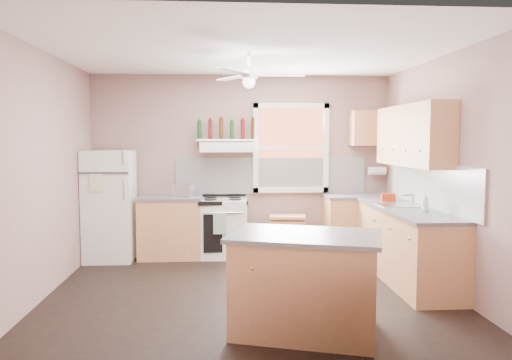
{
  "coord_description": "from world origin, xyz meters",
  "views": [
    {
      "loc": [
        -0.31,
        -5.61,
        1.74
      ],
      "look_at": [
        0.1,
        0.3,
        1.25
      ],
      "focal_mm": 35.0,
      "sensor_mm": 36.0,
      "label": 1
    }
  ],
  "objects": [
    {
      "name": "paper_towel",
      "position": [
        2.07,
        1.86,
        1.25
      ],
      "size": [
        0.26,
        0.12,
        0.12
      ],
      "primitive_type": "cylinder",
      "rotation": [
        0.0,
        1.57,
        0.0
      ],
      "color": "white",
      "rests_on": "wall_back"
    },
    {
      "name": "range_hood",
      "position": [
        -0.23,
        1.75,
        1.62
      ],
      "size": [
        0.78,
        0.5,
        0.14
      ],
      "primitive_type": "cube",
      "color": "white",
      "rests_on": "wall_back"
    },
    {
      "name": "ceiling_fan_hub",
      "position": [
        0.0,
        0.0,
        2.45
      ],
      "size": [
        0.2,
        0.2,
        0.08
      ],
      "primitive_type": "cylinder",
      "color": "white",
      "rests_on": "ceiling"
    },
    {
      "name": "backsplash_back",
      "position": [
        0.45,
        1.99,
        1.18
      ],
      "size": [
        2.9,
        0.03,
        0.55
      ],
      "primitive_type": "cube",
      "color": "white",
      "rests_on": "wall_back"
    },
    {
      "name": "floor",
      "position": [
        0.0,
        0.0,
        0.0
      ],
      "size": [
        4.5,
        4.5,
        0.0
      ],
      "primitive_type": "plane",
      "color": "black",
      "rests_on": "ground"
    },
    {
      "name": "ceiling",
      "position": [
        0.0,
        0.0,
        2.7
      ],
      "size": [
        4.5,
        4.5,
        0.0
      ],
      "primitive_type": "plane",
      "color": "white",
      "rests_on": "ground"
    },
    {
      "name": "refrigerator",
      "position": [
        -1.9,
        1.59,
        0.79
      ],
      "size": [
        0.67,
        0.65,
        1.57
      ],
      "primitive_type": "cube",
      "rotation": [
        0.0,
        0.0,
        0.0
      ],
      "color": "white",
      "rests_on": "floor"
    },
    {
      "name": "upper_cabinet_corner",
      "position": [
        1.95,
        1.83,
        1.9
      ],
      "size": [
        0.6,
        0.33,
        0.52
      ],
      "primitive_type": "cube",
      "color": "#B3784A",
      "rests_on": "wall_back"
    },
    {
      "name": "faucet",
      "position": [
        2.1,
        0.5,
        0.97
      ],
      "size": [
        0.03,
        0.03,
        0.14
      ],
      "primitive_type": "cylinder",
      "color": "silver",
      "rests_on": "sink"
    },
    {
      "name": "island_top",
      "position": [
        0.43,
        -1.28,
        0.88
      ],
      "size": [
        1.51,
        1.21,
        0.04
      ],
      "primitive_type": "cube",
      "rotation": [
        0.0,
        0.0,
        -0.31
      ],
      "color": "#515153",
      "rests_on": "island"
    },
    {
      "name": "red_caddy",
      "position": [
        1.94,
        0.96,
        0.95
      ],
      "size": [
        0.19,
        0.14,
        0.1
      ],
      "primitive_type": "cube",
      "rotation": [
        0.0,
        0.0,
        -0.12
      ],
      "color": "#B02B0F",
      "rests_on": "counter_right"
    },
    {
      "name": "wall_back",
      "position": [
        0.0,
        2.02,
        1.35
      ],
      "size": [
        4.5,
        0.05,
        2.7
      ],
      "primitive_type": "cube",
      "color": "#8B6A64",
      "rests_on": "ground"
    },
    {
      "name": "sink",
      "position": [
        1.94,
        0.5,
        0.9
      ],
      "size": [
        0.55,
        0.45,
        0.03
      ],
      "primitive_type": "cube",
      "color": "silver",
      "rests_on": "counter_right"
    },
    {
      "name": "bottle_shelf",
      "position": [
        -0.23,
        1.87,
        1.72
      ],
      "size": [
        0.9,
        0.26,
        0.03
      ],
      "primitive_type": "cube",
      "color": "white",
      "rests_on": "range_hood"
    },
    {
      "name": "counter_left",
      "position": [
        -1.06,
        1.7,
        0.88
      ],
      "size": [
        0.92,
        0.62,
        0.04
      ],
      "primitive_type": "cube",
      "color": "#515153",
      "rests_on": "base_cabinet_left"
    },
    {
      "name": "base_cabinet_right",
      "position": [
        1.95,
        0.3,
        0.43
      ],
      "size": [
        0.6,
        2.2,
        0.86
      ],
      "primitive_type": "cube",
      "color": "#B3784A",
      "rests_on": "floor"
    },
    {
      "name": "wall_left",
      "position": [
        -2.27,
        0.0,
        1.35
      ],
      "size": [
        0.05,
        4.0,
        2.7
      ],
      "primitive_type": "cube",
      "color": "#8B6A64",
      "rests_on": "ground"
    },
    {
      "name": "soap_bottle",
      "position": [
        2.03,
        -0.05,
        1.01
      ],
      "size": [
        0.11,
        0.11,
        0.22
      ],
      "primitive_type": "imported",
      "rotation": [
        0.0,
        0.0,
        2.69
      ],
      "color": "silver",
      "rests_on": "counter_right"
    },
    {
      "name": "counter_right",
      "position": [
        1.94,
        0.3,
        0.88
      ],
      "size": [
        0.62,
        2.22,
        0.04
      ],
      "primitive_type": "cube",
      "color": "#515153",
      "rests_on": "base_cabinet_right"
    },
    {
      "name": "backsplash_right",
      "position": [
        2.23,
        0.3,
        1.18
      ],
      "size": [
        0.03,
        2.6,
        0.55
      ],
      "primitive_type": "cube",
      "color": "white",
      "rests_on": "wall_right"
    },
    {
      "name": "stove",
      "position": [
        -0.29,
        1.7,
        0.43
      ],
      "size": [
        0.75,
        0.69,
        0.86
      ],
      "primitive_type": "cube",
      "rotation": [
        0.0,
        0.0,
        -0.07
      ],
      "color": "white",
      "rests_on": "floor"
    },
    {
      "name": "window_frame",
      "position": [
        0.75,
        1.96,
        1.6
      ],
      "size": [
        1.16,
        0.07,
        1.36
      ],
      "primitive_type": "cube",
      "color": "white",
      "rests_on": "wall_back"
    },
    {
      "name": "upper_cabinet_right",
      "position": [
        2.08,
        0.5,
        1.78
      ],
      "size": [
        0.33,
        1.8,
        0.76
      ],
      "primitive_type": "cube",
      "color": "#B3784A",
      "rests_on": "wall_right"
    },
    {
      "name": "wall_right",
      "position": [
        2.27,
        0.0,
        1.35
      ],
      "size": [
        0.05,
        4.0,
        2.7
      ],
      "primitive_type": "cube",
      "color": "#8B6A64",
      "rests_on": "ground"
    },
    {
      "name": "counter_corner",
      "position": [
        1.75,
        1.7,
        0.88
      ],
      "size": [
        1.02,
        0.62,
        0.04
      ],
      "primitive_type": "cube",
      "color": "#515153",
      "rests_on": "base_cabinet_corner"
    },
    {
      "name": "cart",
      "position": [
        0.67,
        1.71,
        0.26
      ],
      "size": [
        0.57,
        0.42,
        0.53
      ],
      "primitive_type": "cube",
      "rotation": [
        0.0,
        0.0,
        -0.14
      ],
      "color": "#B3784A",
      "rests_on": "floor"
    },
    {
      "name": "window_view",
      "position": [
        0.75,
        1.98,
        1.6
      ],
      "size": [
        1.0,
        0.02,
        1.2
      ],
      "primitive_type": "cube",
      "color": "brown",
      "rests_on": "wall_back"
    },
    {
      "name": "wine_bottles",
      "position": [
        -0.22,
        1.87,
        1.88
      ],
      "size": [
        0.86,
        0.06,
        0.31
      ],
      "color": "#143819",
      "rests_on": "bottle_shelf"
    },
    {
      "name": "island",
      "position": [
        0.43,
        -1.28,
        0.43
      ],
      "size": [
        1.42,
        1.12,
        0.86
      ],
      "primitive_type": "cube",
      "rotation": [
        0.0,
        0.0,
        -0.31
      ],
      "color": "#B3784A",
      "rests_on": "floor"
    },
    {
      "name": "base_cabinet_left",
      "position": [
        -1.06,
        1.7,
        0.43
      ],
      "size": [
        0.9,
        0.6,
        0.86
      ],
      "primitive_type": "cube",
      "color": "#B3784A",
      "rests_on": "floor"
    },
    {
      "name": "base_cabinet_corner",
      "position": [
        1.75,
        1.7,
        0.43
      ],
      "size": [
        1.0,
        0.6,
        0.86
      ],
      "primitive_type": "cube",
      "color": "#B3784A",
      "rests_on": "floor"
    },
    {
      "name": "toaster",
      "position": [
        -0.85,
        1.6,
        0.99
      ],
      "size": [
        0.32,
        0.26,
        0.18
      ],
      "primitive_type": "cube",
      "rotation": [
        0.0,
        0.0,
        -0.43
      ],
      "color": "silver",
      "rests_on": "counter_left"
    }
  ]
}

